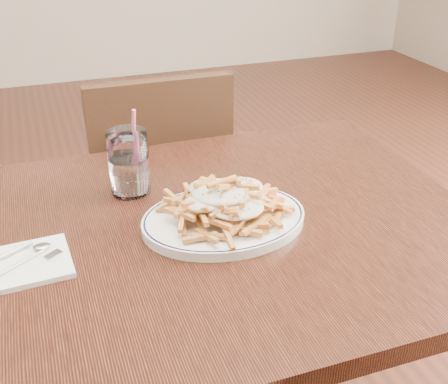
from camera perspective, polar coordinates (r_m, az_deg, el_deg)
name	(u,v)px	position (r m, az deg, el deg)	size (l,w,h in m)	color
table	(171,265)	(1.10, -5.41, -7.39)	(1.20, 0.80, 0.75)	black
chair_far	(159,190)	(1.74, -6.67, 0.21)	(0.41, 0.41, 0.87)	black
fries_plate	(224,219)	(1.07, 0.00, -2.79)	(0.36, 0.32, 0.02)	white
loaded_fries	(224,198)	(1.04, 0.00, -0.60)	(0.25, 0.21, 0.07)	#C27F3B
napkin	(9,267)	(1.01, -20.96, -7.17)	(0.20, 0.13, 0.01)	white
cutlery	(8,262)	(1.01, -21.06, -6.67)	(0.15, 0.13, 0.01)	silver
water_glass	(129,166)	(1.18, -9.62, 2.63)	(0.08, 0.08, 0.18)	white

